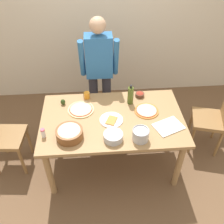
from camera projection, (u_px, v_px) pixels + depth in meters
name	position (u px, v px, depth m)	size (l,w,h in m)	color
ground	(112.00, 161.00, 3.36)	(8.00, 8.00, 0.00)	brown
wall_back	(104.00, 16.00, 3.70)	(5.60, 0.10, 2.60)	beige
dining_table	(112.00, 124.00, 2.92)	(1.60, 0.96, 0.76)	#A37A4C
person_cook	(99.00, 69.00, 3.30)	(0.49, 0.25, 1.62)	#2D2D38
chair_wooden_right	(216.00, 116.00, 3.21)	(0.49, 0.49, 0.95)	olive
pizza_raw_on_board	(81.00, 109.00, 2.96)	(0.30, 0.30, 0.02)	beige
pizza_cooked_on_tray	(147.00, 111.00, 2.94)	(0.28, 0.28, 0.02)	#C67A33
plate_with_slice	(111.00, 120.00, 2.82)	(0.26, 0.26, 0.02)	white
popcorn_bowl	(69.00, 133.00, 2.60)	(0.28, 0.28, 0.11)	brown
mixing_bowl_steel	(113.00, 137.00, 2.59)	(0.20, 0.20, 0.08)	#B7B7BC
small_sauce_bowl	(140.00, 94.00, 3.14)	(0.11, 0.11, 0.06)	#4C2D1E
olive_oil_bottle	(131.00, 95.00, 2.99)	(0.07, 0.07, 0.26)	#47561E
steel_pot	(141.00, 135.00, 2.58)	(0.17, 0.17, 0.13)	#B7B7BC
cup_orange	(87.00, 95.00, 3.10)	(0.07, 0.07, 0.09)	orange
salt_shaker	(43.00, 133.00, 2.61)	(0.04, 0.04, 0.11)	white
cutting_board_white	(168.00, 126.00, 2.75)	(0.30, 0.22, 0.01)	white
avocado	(63.00, 102.00, 3.02)	(0.06, 0.06, 0.07)	#2D4219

